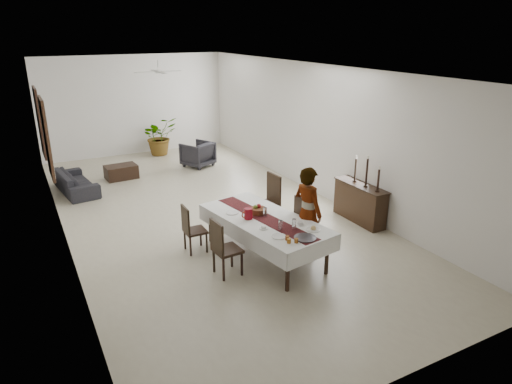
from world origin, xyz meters
name	(u,v)px	position (x,y,z in m)	size (l,w,h in m)	color
floor	(206,212)	(0.00, 0.00, 0.00)	(6.00, 12.00, 0.00)	#BAB194
ceiling	(200,68)	(0.00, 0.00, 3.20)	(6.00, 12.00, 0.02)	white
wall_back	(135,105)	(0.00, 6.00, 1.60)	(6.00, 0.02, 3.20)	silver
wall_front	(411,262)	(0.00, -6.00, 1.60)	(6.00, 0.02, 3.20)	silver
wall_left	(55,162)	(-3.00, 0.00, 1.60)	(0.02, 12.00, 3.20)	silver
wall_right	(317,131)	(3.00, 0.00, 1.60)	(0.02, 12.00, 3.20)	silver
dining_table_top	(265,220)	(0.15, -2.49, 0.73)	(1.01, 2.42, 0.05)	black
table_leg_fl	(288,271)	(-0.10, -3.70, 0.35)	(0.07, 0.07, 0.70)	black
table_leg_fr	(327,255)	(0.77, -3.55, 0.35)	(0.07, 0.07, 0.70)	black
table_leg_bl	(210,225)	(-0.48, -1.43, 0.35)	(0.07, 0.07, 0.70)	black
table_leg_br	(247,214)	(0.40, -1.29, 0.35)	(0.07, 0.07, 0.70)	black
tablecloth_top	(265,218)	(0.15, -2.49, 0.76)	(1.19, 2.60, 0.01)	white
tablecloth_drape_left	(238,234)	(-0.43, -2.59, 0.61)	(0.01, 2.60, 0.30)	silver
tablecloth_drape_right	(289,218)	(0.73, -2.39, 0.61)	(0.01, 2.60, 0.30)	silver
tablecloth_drape_near	(315,252)	(0.36, -3.77, 0.61)	(1.19, 0.01, 0.30)	white
tablecloth_drape_far	(225,205)	(-0.06, -1.21, 0.61)	(1.19, 0.01, 0.30)	silver
table_runner	(265,218)	(0.15, -2.49, 0.77)	(0.35, 2.52, 0.00)	#57181B
red_pitcher	(248,214)	(-0.12, -2.38, 0.87)	(0.15, 0.15, 0.20)	maroon
pitcher_handle	(244,215)	(-0.21, -2.40, 0.87)	(0.12, 0.12, 0.02)	maroon
wine_glass_near	(294,224)	(0.38, -3.12, 0.85)	(0.07, 0.07, 0.17)	white
wine_glass_mid	(280,225)	(0.14, -3.05, 0.85)	(0.07, 0.07, 0.17)	white
wine_glass_far	(265,212)	(0.19, -2.43, 0.85)	(0.07, 0.07, 0.17)	silver
teacup_right	(300,223)	(0.55, -3.04, 0.80)	(0.09, 0.09, 0.06)	white
saucer_right	(300,224)	(0.55, -3.04, 0.77)	(0.15, 0.15, 0.01)	white
teacup_left	(264,227)	(-0.09, -2.89, 0.80)	(0.09, 0.09, 0.06)	white
saucer_left	(264,228)	(-0.09, -2.89, 0.77)	(0.15, 0.15, 0.01)	white
plate_near_right	(313,230)	(0.63, -3.33, 0.77)	(0.24, 0.24, 0.02)	silver
bread_near_right	(313,228)	(0.63, -3.33, 0.80)	(0.09, 0.09, 0.09)	#DDB56C
plate_near_left	(279,236)	(-0.02, -3.29, 0.77)	(0.24, 0.24, 0.02)	silver
plate_far_left	(232,212)	(-0.26, -2.00, 0.77)	(0.24, 0.24, 0.02)	silver
serving_tray	(305,238)	(0.32, -3.53, 0.78)	(0.36, 0.36, 0.02)	#444449
jam_jar_a	(296,241)	(0.11, -3.60, 0.80)	(0.06, 0.06, 0.08)	#985216
jam_jar_b	(289,241)	(0.00, -3.56, 0.80)	(0.06, 0.06, 0.08)	#9C5C16
jam_jar_c	(287,238)	(0.03, -3.45, 0.80)	(0.06, 0.06, 0.08)	#934515
fruit_basket	(258,211)	(0.16, -2.23, 0.82)	(0.30, 0.30, 0.10)	brown
fruit_red	(259,206)	(0.18, -2.21, 0.89)	(0.09, 0.09, 0.09)	maroon
fruit_green	(255,207)	(0.11, -2.21, 0.89)	(0.08, 0.08, 0.08)	olive
chair_right_near_seat	(293,232)	(0.62, -2.71, 0.48)	(0.46, 0.46, 0.05)	black
chair_right_near_leg_fl	(307,246)	(0.82, -2.88, 0.23)	(0.05, 0.05, 0.46)	black
chair_right_near_leg_fr	(294,238)	(0.79, -2.51, 0.23)	(0.05, 0.05, 0.46)	black
chair_right_near_leg_bl	(291,251)	(0.45, -2.92, 0.23)	(0.05, 0.05, 0.46)	black
chair_right_near_leg_br	(278,243)	(0.41, -2.54, 0.23)	(0.05, 0.05, 0.46)	black
chair_right_near_back	(302,214)	(0.83, -2.69, 0.80)	(0.46, 0.04, 0.59)	black
chair_right_far_seat	(265,205)	(0.78, -1.37, 0.51)	(0.49, 0.49, 0.06)	black
chair_right_far_leg_fl	(278,218)	(0.99, -1.56, 0.24)	(0.05, 0.05, 0.48)	black
chair_right_far_leg_fr	(268,212)	(0.97, -1.16, 0.24)	(0.05, 0.05, 0.48)	black
chair_right_far_leg_bl	(262,222)	(0.59, -1.58, 0.24)	(0.05, 0.05, 0.48)	black
chair_right_far_leg_br	(252,216)	(0.57, -1.18, 0.24)	(0.05, 0.05, 0.48)	black
chair_right_far_back	(274,188)	(1.00, -1.36, 0.84)	(0.49, 0.04, 0.62)	black
chair_left_near_seat	(227,250)	(-0.71, -2.75, 0.45)	(0.43, 0.43, 0.05)	black
chair_left_near_leg_fl	(214,261)	(-0.90, -2.59, 0.21)	(0.04, 0.04, 0.42)	black
chair_left_near_leg_fr	(224,270)	(-0.87, -2.94, 0.21)	(0.04, 0.04, 0.42)	black
chair_left_near_leg_bl	(232,256)	(-0.55, -2.56, 0.21)	(0.04, 0.04, 0.42)	black
chair_left_near_leg_br	(242,264)	(-0.52, -2.91, 0.21)	(0.04, 0.04, 0.42)	black
chair_left_near_back	(217,237)	(-0.91, -2.76, 0.74)	(0.43, 0.04, 0.55)	black
chair_left_far_seat	(195,231)	(-0.89, -1.69, 0.41)	(0.39, 0.39, 0.04)	black
chair_left_far_leg_fl	(185,240)	(-1.04, -1.53, 0.19)	(0.04, 0.04, 0.39)	black
chair_left_far_leg_fr	(191,247)	(-1.05, -1.84, 0.19)	(0.04, 0.04, 0.39)	black
chair_left_far_leg_bl	(201,237)	(-0.72, -1.53, 0.19)	(0.04, 0.04, 0.39)	black
chair_left_far_leg_br	(207,243)	(-0.73, -1.85, 0.19)	(0.04, 0.04, 0.39)	black
chair_left_far_back	(185,220)	(-1.06, -1.68, 0.67)	(0.39, 0.04, 0.50)	black
woman	(308,212)	(0.86, -2.81, 0.85)	(0.62, 0.41, 1.70)	#909298
sideboard_body	(360,203)	(2.78, -2.01, 0.40)	(0.36, 1.34, 0.80)	black
sideboard_top	(361,185)	(2.78, -2.01, 0.82)	(0.39, 1.39, 0.03)	black
candlestick_near_base	(377,191)	(2.78, -2.50, 0.84)	(0.09, 0.09, 0.03)	black
candlestick_near_shaft	(378,180)	(2.78, -2.50, 1.08)	(0.04, 0.04, 0.45)	black
candlestick_near_candle	(379,168)	(2.78, -2.50, 1.34)	(0.03, 0.03, 0.07)	white
candlestick_mid_base	(366,186)	(2.78, -2.15, 0.84)	(0.09, 0.09, 0.03)	black
candlestick_mid_shaft	(367,172)	(2.78, -2.15, 1.15)	(0.04, 0.04, 0.58)	black
candlestick_mid_candle	(368,157)	(2.78, -2.15, 1.48)	(0.03, 0.03, 0.07)	silver
candlestick_far_base	(355,181)	(2.78, -1.79, 0.84)	(0.09, 0.09, 0.03)	black
candlestick_far_shaft	(355,170)	(2.78, -1.79, 1.10)	(0.04, 0.04, 0.49)	black
candlestick_far_candle	(356,157)	(2.78, -1.79, 1.39)	(0.03, 0.03, 0.07)	white
sofa	(76,182)	(-2.40, 2.88, 0.27)	(1.85, 0.72, 0.54)	#242227
armchair	(198,154)	(1.20, 3.57, 0.38)	(0.80, 0.83, 0.75)	#2B292E
coffee_table	(121,172)	(-1.13, 3.45, 0.19)	(0.85, 0.56, 0.38)	black
potted_plant	(159,136)	(0.60, 5.46, 0.62)	(1.12, 0.97, 1.24)	#2B6127
mirror_frame_near	(47,139)	(-2.96, 2.20, 1.60)	(0.06, 1.05, 1.85)	black
mirror_glass_near	(48,138)	(-2.92, 2.20, 1.60)	(0.01, 0.90, 1.70)	white
mirror_frame_far	(40,123)	(-2.96, 4.30, 1.60)	(0.06, 1.05, 1.85)	black
mirror_glass_far	(41,123)	(-2.92, 4.30, 1.60)	(0.01, 0.90, 1.70)	silver
fan_rod	(158,64)	(0.00, 3.00, 3.10)	(0.04, 0.04, 0.20)	white
fan_hub	(158,72)	(0.00, 3.00, 2.90)	(0.16, 0.16, 0.08)	white
fan_blade_n	(155,71)	(0.00, 3.35, 2.90)	(0.10, 0.55, 0.01)	silver
fan_blade_s	(162,73)	(0.00, 2.65, 2.90)	(0.10, 0.55, 0.01)	silver
fan_blade_e	(171,71)	(0.35, 3.00, 2.90)	(0.55, 0.10, 0.01)	silver
fan_blade_w	(145,72)	(-0.35, 3.00, 2.90)	(0.55, 0.10, 0.01)	silver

